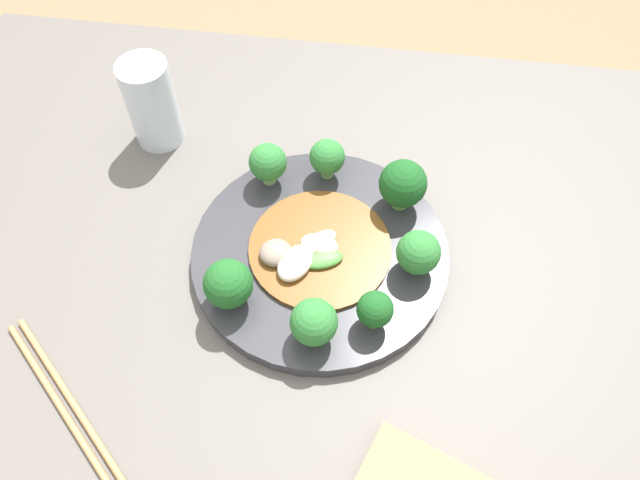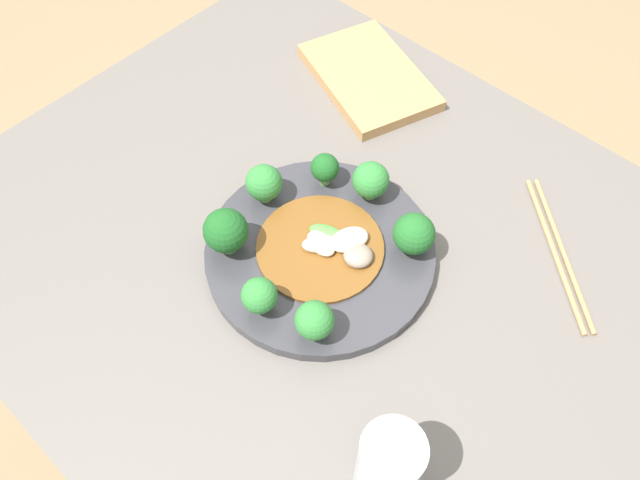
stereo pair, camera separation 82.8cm
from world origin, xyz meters
TOP-DOWN VIEW (x-y plane):
  - ground_plane at (0.00, 0.00)m, footprint 8.00×8.00m
  - table at (0.00, 0.00)m, footprint 1.11×0.84m
  - plate at (-0.03, -0.02)m, footprint 0.31×0.31m
  - broccoli_northwest at (-0.10, 0.07)m, footprint 0.04×0.04m
  - broccoli_south at (-0.03, -0.14)m, footprint 0.05×0.05m
  - broccoli_west at (-0.15, -0.01)m, footprint 0.05×0.05m
  - broccoli_northeast at (0.06, 0.06)m, footprint 0.06×0.06m
  - broccoli_southwest at (-0.12, -0.10)m, footprint 0.06×0.06m
  - broccoli_north at (-0.04, 0.09)m, footprint 0.05×0.05m
  - broccoli_southeast at (0.05, -0.12)m, footprint 0.05×0.05m
  - stirfry_center at (-0.02, -0.01)m, footprint 0.17×0.17m
  - drinking_glass at (0.22, -0.19)m, footprint 0.07×0.07m
  - chopsticks at (0.20, 0.20)m, footprint 0.20×0.18m
  - cutting_board at (-0.21, 0.29)m, footprint 0.27×0.22m

SIDE VIEW (x-z plane):
  - ground_plane at x=0.00m, z-range 0.00..0.00m
  - table at x=0.00m, z-range 0.00..0.70m
  - chopsticks at x=0.20m, z-range 0.70..0.71m
  - plate at x=-0.03m, z-range 0.70..0.72m
  - cutting_board at x=-0.21m, z-range 0.70..0.72m
  - stirfry_center at x=-0.02m, z-range 0.72..0.74m
  - broccoli_northwest at x=-0.10m, z-range 0.73..0.78m
  - broccoli_north at x=-0.04m, z-range 0.73..0.78m
  - broccoli_west at x=-0.15m, z-range 0.73..0.79m
  - broccoli_south at x=-0.03m, z-range 0.73..0.78m
  - broccoli_northeast at x=0.06m, z-range 0.73..0.79m
  - broccoli_southeast at x=0.05m, z-range 0.73..0.79m
  - broccoli_southwest at x=-0.12m, z-range 0.73..0.80m
  - drinking_glass at x=0.22m, z-range 0.70..0.83m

